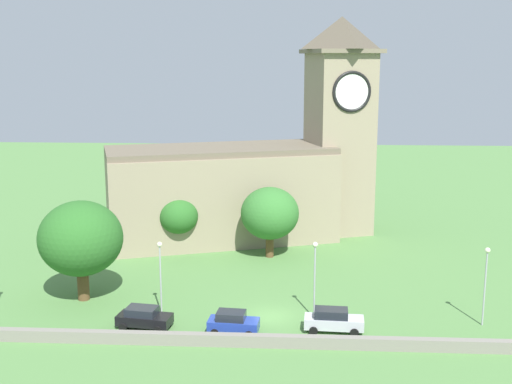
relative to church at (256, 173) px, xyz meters
The scene contains 12 objects.
ground_plane 13.64m from the church, 75.94° to the right, with size 200.00×200.00×0.00m, color #517F42.
church is the anchor object (origin of this frame).
quay_barrier 32.67m from the church, 85.16° to the right, with size 47.25×0.70×0.95m, color gray.
car_black 30.45m from the church, 104.93° to the right, with size 4.65×2.77×1.74m.
car_blue 30.17m from the church, 90.41° to the right, with size 4.20×2.40×1.83m.
car_silver 30.41m from the church, 74.59° to the right, with size 4.86×2.25×1.92m.
streetlamp_west_mid 26.81m from the church, 104.74° to the right, with size 0.44×0.44×6.49m.
streetlamp_central 26.75m from the church, 76.03° to the right, with size 0.44×0.44×6.71m.
streetlamp_east_mid 33.58m from the church, 52.52° to the right, with size 0.44×0.44×6.69m.
tree_churchyard 27.02m from the church, 122.82° to the right, with size 7.59×7.59×9.24m.
tree_riverside_west 12.06m from the church, 136.18° to the right, with size 4.40×4.40×6.38m.
tree_by_tower 9.23m from the church, 76.88° to the right, with size 6.44×6.44×7.90m.
Camera 1 is at (1.78, -52.44, 21.69)m, focal length 45.61 mm.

